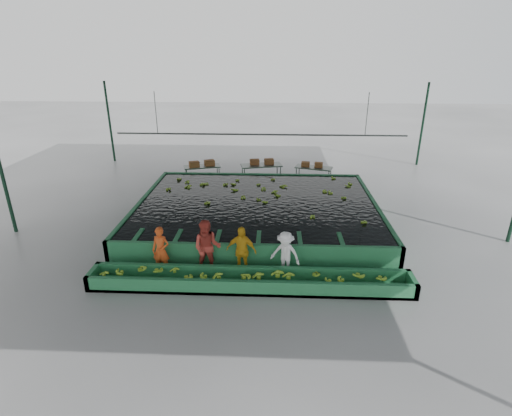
{
  "coord_description": "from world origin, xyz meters",
  "views": [
    {
      "loc": [
        0.67,
        -14.13,
        6.96
      ],
      "look_at": [
        0.0,
        0.5,
        1.0
      ],
      "focal_mm": 28.0,
      "sensor_mm": 36.0,
      "label": 1
    }
  ],
  "objects_px": {
    "sorting_trough": "(250,280)",
    "worker_b": "(207,248)",
    "worker_c": "(241,251)",
    "box_stack_mid": "(262,164)",
    "packing_table_left": "(202,174)",
    "box_stack_right": "(312,167)",
    "box_stack_left": "(202,166)",
    "worker_d": "(285,254)",
    "worker_a": "(161,250)",
    "packing_table_right": "(313,175)",
    "flotation_tank": "(257,211)",
    "packing_table_mid": "(261,173)"
  },
  "relations": [
    {
      "from": "worker_b",
      "to": "packing_table_mid",
      "type": "distance_m",
      "value": 9.67
    },
    {
      "from": "worker_a",
      "to": "box_stack_right",
      "type": "relative_size",
      "value": 1.4
    },
    {
      "from": "packing_table_right",
      "to": "worker_c",
      "type": "bearing_deg",
      "value": -108.28
    },
    {
      "from": "flotation_tank",
      "to": "sorting_trough",
      "type": "distance_m",
      "value": 5.1
    },
    {
      "from": "worker_d",
      "to": "worker_c",
      "type": "bearing_deg",
      "value": -158.34
    },
    {
      "from": "worker_a",
      "to": "worker_b",
      "type": "xyz_separation_m",
      "value": [
        1.52,
        0.0,
        0.13
      ]
    },
    {
      "from": "worker_c",
      "to": "worker_b",
      "type": "bearing_deg",
      "value": -169.5
    },
    {
      "from": "worker_b",
      "to": "box_stack_left",
      "type": "relative_size",
      "value": 1.36
    },
    {
      "from": "worker_b",
      "to": "worker_d",
      "type": "distance_m",
      "value": 2.52
    },
    {
      "from": "worker_b",
      "to": "packing_table_right",
      "type": "relative_size",
      "value": 0.96
    },
    {
      "from": "flotation_tank",
      "to": "worker_c",
      "type": "bearing_deg",
      "value": -94.28
    },
    {
      "from": "worker_b",
      "to": "box_stack_left",
      "type": "bearing_deg",
      "value": 101.6
    },
    {
      "from": "worker_a",
      "to": "worker_c",
      "type": "xyz_separation_m",
      "value": [
        2.62,
        0.0,
        0.05
      ]
    },
    {
      "from": "worker_c",
      "to": "packing_table_right",
      "type": "height_order",
      "value": "worker_c"
    },
    {
      "from": "worker_c",
      "to": "worker_d",
      "type": "height_order",
      "value": "worker_c"
    },
    {
      "from": "worker_a",
      "to": "worker_c",
      "type": "distance_m",
      "value": 2.63
    },
    {
      "from": "box_stack_mid",
      "to": "sorting_trough",
      "type": "bearing_deg",
      "value": -90.14
    },
    {
      "from": "worker_c",
      "to": "box_stack_left",
      "type": "distance_m",
      "value": 9.92
    },
    {
      "from": "worker_b",
      "to": "flotation_tank",
      "type": "bearing_deg",
      "value": 72.52
    },
    {
      "from": "worker_b",
      "to": "box_stack_mid",
      "type": "bearing_deg",
      "value": 82.28
    },
    {
      "from": "packing_table_mid",
      "to": "packing_table_right",
      "type": "height_order",
      "value": "packing_table_mid"
    },
    {
      "from": "packing_table_left",
      "to": "box_stack_right",
      "type": "xyz_separation_m",
      "value": [
        5.98,
        0.11,
        0.45
      ]
    },
    {
      "from": "packing_table_left",
      "to": "packing_table_right",
      "type": "relative_size",
      "value": 0.99
    },
    {
      "from": "box_stack_mid",
      "to": "flotation_tank",
      "type": "bearing_deg",
      "value": -90.27
    },
    {
      "from": "worker_b",
      "to": "packing_table_left",
      "type": "xyz_separation_m",
      "value": [
        -1.81,
        9.54,
        -0.49
      ]
    },
    {
      "from": "worker_c",
      "to": "packing_table_mid",
      "type": "relative_size",
      "value": 0.77
    },
    {
      "from": "sorting_trough",
      "to": "box_stack_right",
      "type": "relative_size",
      "value": 8.72
    },
    {
      "from": "sorting_trough",
      "to": "packing_table_right",
      "type": "bearing_deg",
      "value": 74.68
    },
    {
      "from": "packing_table_right",
      "to": "packing_table_left",
      "type": "bearing_deg",
      "value": -179.43
    },
    {
      "from": "worker_b",
      "to": "worker_c",
      "type": "height_order",
      "value": "worker_b"
    },
    {
      "from": "sorting_trough",
      "to": "worker_d",
      "type": "bearing_deg",
      "value": 36.22
    },
    {
      "from": "packing_table_right",
      "to": "box_stack_left",
      "type": "xyz_separation_m",
      "value": [
        -6.08,
        -0.12,
        0.44
      ]
    },
    {
      "from": "sorting_trough",
      "to": "box_stack_right",
      "type": "distance_m",
      "value": 10.83
    },
    {
      "from": "worker_b",
      "to": "worker_d",
      "type": "xyz_separation_m",
      "value": [
        2.51,
        0.0,
        -0.17
      ]
    },
    {
      "from": "box_stack_right",
      "to": "packing_table_mid",
      "type": "bearing_deg",
      "value": -177.98
    },
    {
      "from": "packing_table_left",
      "to": "box_stack_left",
      "type": "height_order",
      "value": "box_stack_left"
    },
    {
      "from": "packing_table_left",
      "to": "box_stack_mid",
      "type": "height_order",
      "value": "box_stack_mid"
    },
    {
      "from": "worker_c",
      "to": "box_stack_mid",
      "type": "xyz_separation_m",
      "value": [
        0.35,
        9.65,
        0.15
      ]
    },
    {
      "from": "sorting_trough",
      "to": "worker_b",
      "type": "distance_m",
      "value": 1.77
    },
    {
      "from": "worker_a",
      "to": "packing_table_right",
      "type": "relative_size",
      "value": 0.82
    },
    {
      "from": "flotation_tank",
      "to": "worker_d",
      "type": "distance_m",
      "value": 4.45
    },
    {
      "from": "flotation_tank",
      "to": "packing_table_left",
      "type": "xyz_separation_m",
      "value": [
        -3.24,
        5.24,
        -0.01
      ]
    },
    {
      "from": "packing_table_left",
      "to": "box_stack_right",
      "type": "height_order",
      "value": "box_stack_right"
    },
    {
      "from": "worker_a",
      "to": "packing_table_right",
      "type": "distance_m",
      "value": 11.22
    },
    {
      "from": "flotation_tank",
      "to": "box_stack_mid",
      "type": "distance_m",
      "value": 5.38
    },
    {
      "from": "flotation_tank",
      "to": "worker_d",
      "type": "xyz_separation_m",
      "value": [
        1.09,
        -4.3,
        0.32
      ]
    },
    {
      "from": "worker_a",
      "to": "worker_c",
      "type": "bearing_deg",
      "value": 8.47
    },
    {
      "from": "packing_table_right",
      "to": "box_stack_right",
      "type": "height_order",
      "value": "box_stack_right"
    },
    {
      "from": "worker_c",
      "to": "worker_d",
      "type": "distance_m",
      "value": 1.42
    },
    {
      "from": "packing_table_mid",
      "to": "box_stack_mid",
      "type": "xyz_separation_m",
      "value": [
        0.03,
        0.09,
        0.5
      ]
    }
  ]
}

